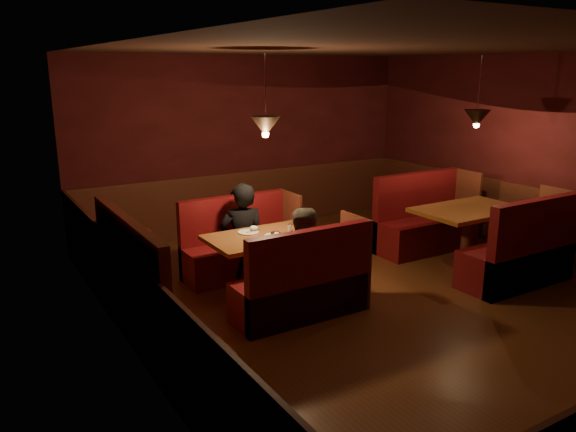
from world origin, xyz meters
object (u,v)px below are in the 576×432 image
second_table (468,223)px  diner_b (308,245)px  main_bench_near (305,289)px  main_table (268,249)px  diner_a (242,219)px  second_bench_far (423,225)px  second_bench_near (523,257)px  main_bench_far (240,250)px

second_table → diner_b: bearing=-178.4°
main_bench_near → diner_b: bearing=49.4°
main_table → diner_a: 0.62m
second_table → diner_b: size_ratio=0.96×
main_bench_near → diner_a: diner_a is taller
main_table → main_bench_near: size_ratio=0.91×
second_table → diner_b: 2.70m
second_bench_far → second_bench_near: same height
main_table → diner_b: (0.18, -0.61, 0.19)m
main_table → second_bench_near: bearing=-25.9°
main_bench_far → main_bench_near: bearing=-90.0°
main_bench_far → second_table: bearing=-25.0°
main_table → second_bench_far: bearing=6.7°
main_table → main_bench_near: bearing=-88.8°
main_bench_far → main_bench_near: (0.00, -1.60, 0.00)m
main_bench_near → second_bench_far: (2.89, 1.14, 0.03)m
main_table → diner_a: size_ratio=0.86×
second_bench_far → second_bench_near: size_ratio=1.00×
main_bench_near → second_bench_near: size_ratio=0.95×
diner_a → diner_b: (0.23, -1.18, -0.05)m
main_bench_far → diner_b: (0.17, -1.41, 0.43)m
second_table → second_bench_far: (0.03, 0.88, -0.24)m
main_table → second_table: 2.92m
second_bench_far → diner_a: bearing=175.6°
second_bench_far → diner_a: diner_a is taller
diner_a → diner_b: bearing=116.8°
main_bench_far → second_table: 3.17m
main_bench_near → second_bench_far: second_bench_far is taller
second_table → second_bench_far: 0.91m
main_table → second_table: size_ratio=0.96×
main_bench_far → second_table: (2.86, -1.33, 0.28)m
main_table → second_bench_far: (2.91, 0.34, -0.21)m
second_table → second_bench_near: bearing=-87.8°
second_bench_near → diner_b: size_ratio=1.06×
main_table → main_bench_far: (0.02, 0.80, -0.25)m
main_bench_near → second_bench_near: (2.89, -0.61, 0.03)m
diner_a → second_table: bearing=174.9°
second_table → second_bench_far: bearing=87.8°
second_table → second_bench_near: second_bench_near is taller
second_bench_near → diner_b: diner_b is taller
main_bench_far → second_bench_near: second_bench_near is taller
second_bench_far → second_bench_near: bearing=-90.0°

